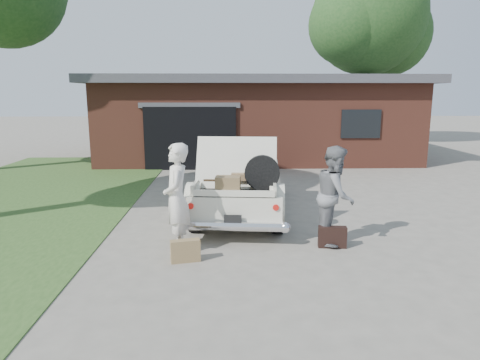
{
  "coord_description": "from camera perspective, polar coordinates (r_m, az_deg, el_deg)",
  "views": [
    {
      "loc": [
        -0.25,
        -7.0,
        2.63
      ],
      "look_at": [
        0.0,
        0.6,
        1.1
      ],
      "focal_mm": 32.0,
      "sensor_mm": 36.0,
      "label": 1
    }
  ],
  "objects": [
    {
      "name": "ground",
      "position": [
        7.48,
        0.15,
        -9.21
      ],
      "size": [
        90.0,
        90.0,
        0.0
      ],
      "primitive_type": "plane",
      "color": "gray",
      "rests_on": "ground"
    },
    {
      "name": "grass_strip",
      "position": [
        11.59,
        -28.8,
        -3.11
      ],
      "size": [
        6.0,
        16.0,
        0.02
      ],
      "primitive_type": "cube",
      "color": "#2D4C1E",
      "rests_on": "ground"
    },
    {
      "name": "house",
      "position": [
        18.54,
        1.95,
        8.42
      ],
      "size": [
        12.8,
        7.8,
        3.3
      ],
      "color": "brown",
      "rests_on": "ground"
    },
    {
      "name": "tree_right",
      "position": [
        24.01,
        16.95,
        19.42
      ],
      "size": [
        6.63,
        5.77,
        9.33
      ],
      "color": "#38281E",
      "rests_on": "ground"
    },
    {
      "name": "sedan",
      "position": [
        9.62,
        0.15,
        -0.28
      ],
      "size": [
        2.24,
        4.81,
        1.83
      ],
      "rotation": [
        0.0,
        0.0,
        -0.1
      ],
      "color": "beige",
      "rests_on": "ground"
    },
    {
      "name": "woman_left",
      "position": [
        7.21,
        -8.44,
        -2.43
      ],
      "size": [
        0.5,
        0.71,
        1.85
      ],
      "primitive_type": "imported",
      "rotation": [
        0.0,
        0.0,
        -1.49
      ],
      "color": "white",
      "rests_on": "ground"
    },
    {
      "name": "woman_right",
      "position": [
        7.75,
        12.6,
        -1.97
      ],
      "size": [
        0.88,
        1.0,
        1.75
      ],
      "primitive_type": "imported",
      "rotation": [
        0.0,
        0.0,
        1.29
      ],
      "color": "slate",
      "rests_on": "ground"
    },
    {
      "name": "suitcase_left",
      "position": [
        6.95,
        -7.3,
        -9.35
      ],
      "size": [
        0.49,
        0.25,
        0.36
      ],
      "primitive_type": "cube",
      "rotation": [
        0.0,
        0.0,
        0.22
      ],
      "color": "#997A4D",
      "rests_on": "ground"
    },
    {
      "name": "suitcase_right",
      "position": [
        7.68,
        12.21,
        -7.44
      ],
      "size": [
        0.5,
        0.2,
        0.37
      ],
      "primitive_type": "cube",
      "rotation": [
        0.0,
        0.0,
        -0.1
      ],
      "color": "black",
      "rests_on": "ground"
    }
  ]
}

